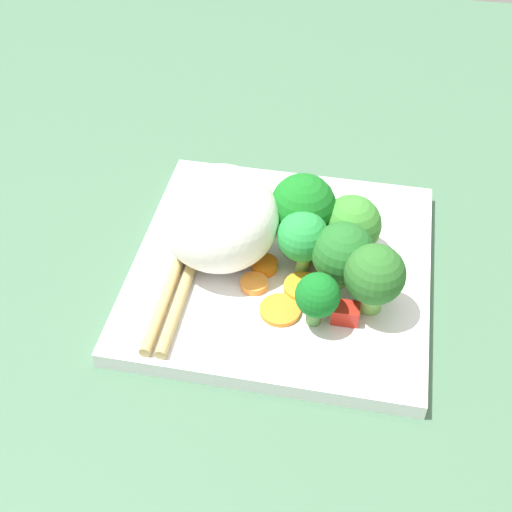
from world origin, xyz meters
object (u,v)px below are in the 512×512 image
rice_mound (220,218)px  broccoli_floret_5 (351,225)px  chopstick_pair (189,252)px  carrot_slice_1 (378,277)px  square_plate (282,268)px

rice_mound → broccoli_floret_5: 10.37cm
rice_mound → broccoli_floret_5: rice_mound is taller
chopstick_pair → carrot_slice_1: bearing=90.7°
square_plate → chopstick_pair: size_ratio=1.12×
broccoli_floret_5 → carrot_slice_1: (-2.62, -2.55, -2.72)cm
square_plate → broccoli_floret_5: broccoli_floret_5 is taller
square_plate → carrot_slice_1: 7.77cm
carrot_slice_1 → chopstick_pair: size_ratio=0.14×
rice_mound → broccoli_floret_5: (2.04, -10.12, -0.99)cm
chopstick_pair → rice_mound: bearing=104.6°
carrot_slice_1 → square_plate: bearing=86.0°
broccoli_floret_5 → carrot_slice_1: size_ratio=1.90×
broccoli_floret_5 → chopstick_pair: 13.17cm
square_plate → broccoli_floret_5: 6.65cm
rice_mound → chopstick_pair: rice_mound is taller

